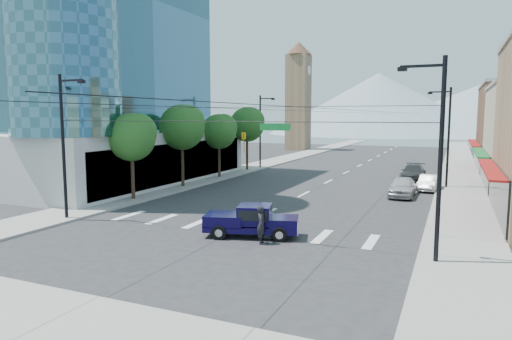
{
  "coord_description": "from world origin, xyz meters",
  "views": [
    {
      "loc": [
        11.33,
        -21.95,
        6.49
      ],
      "look_at": [
        -0.41,
        4.93,
        3.0
      ],
      "focal_mm": 32.0,
      "sensor_mm": 36.0,
      "label": 1
    }
  ],
  "objects_px": {
    "pickup_truck": "(251,220)",
    "parked_car_near": "(402,187)",
    "pedestrian": "(261,225)",
    "parked_car_mid": "(429,183)",
    "parked_car_far": "(413,173)"
  },
  "relations": [
    {
      "from": "pickup_truck",
      "to": "pedestrian",
      "type": "relative_size",
      "value": 2.73
    },
    {
      "from": "pickup_truck",
      "to": "pedestrian",
      "type": "bearing_deg",
      "value": -60.99
    },
    {
      "from": "pedestrian",
      "to": "parked_car_near",
      "type": "bearing_deg",
      "value": -41.11
    },
    {
      "from": "parked_car_near",
      "to": "parked_car_mid",
      "type": "height_order",
      "value": "parked_car_near"
    },
    {
      "from": "pickup_truck",
      "to": "parked_car_near",
      "type": "bearing_deg",
      "value": 53.34
    },
    {
      "from": "parked_car_near",
      "to": "parked_car_far",
      "type": "xyz_separation_m",
      "value": [
        0.0,
        10.34,
        -0.02
      ]
    },
    {
      "from": "pickup_truck",
      "to": "parked_car_mid",
      "type": "xyz_separation_m",
      "value": [
        7.95,
        20.2,
        -0.22
      ]
    },
    {
      "from": "parked_car_mid",
      "to": "pickup_truck",
      "type": "bearing_deg",
      "value": -106.5
    },
    {
      "from": "pickup_truck",
      "to": "parked_car_near",
      "type": "xyz_separation_m",
      "value": [
        6.15,
        16.07,
        -0.09
      ]
    },
    {
      "from": "pedestrian",
      "to": "parked_car_mid",
      "type": "relative_size",
      "value": 0.48
    },
    {
      "from": "pedestrian",
      "to": "parked_car_mid",
      "type": "distance_m",
      "value": 22.35
    },
    {
      "from": "parked_car_near",
      "to": "parked_car_far",
      "type": "height_order",
      "value": "parked_car_near"
    },
    {
      "from": "parked_car_near",
      "to": "pickup_truck",
      "type": "bearing_deg",
      "value": -110.89
    },
    {
      "from": "pedestrian",
      "to": "pickup_truck",
      "type": "bearing_deg",
      "value": 20.22
    },
    {
      "from": "pedestrian",
      "to": "parked_car_far",
      "type": "distance_m",
      "value": 27.94
    }
  ]
}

